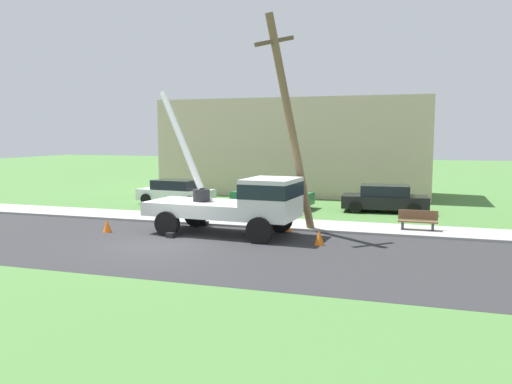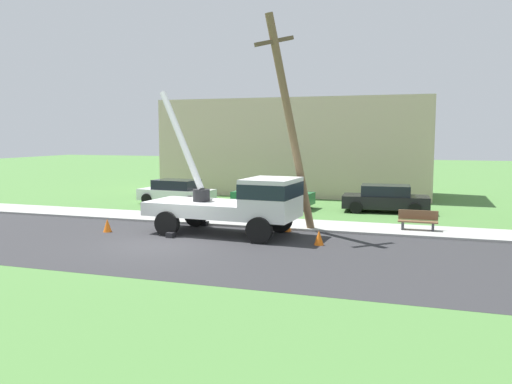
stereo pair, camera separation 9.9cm
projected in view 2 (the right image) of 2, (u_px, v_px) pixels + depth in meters
ground_plane at (260, 204)px, 30.59m from camera, size 120.00×120.00×0.00m
road_asphalt at (160, 245)px, 19.27m from camera, size 80.00×8.59×0.01m
sidewalk_strip at (218, 220)px, 24.51m from camera, size 80.00×2.54×0.10m
utility_truck at (241, 201)px, 20.93m from camera, size 6.75×3.21×5.98m
leaning_utility_pole at (290, 123)px, 21.13m from camera, size 2.09×2.44×8.81m
traffic_cone_ahead at (319, 238)px, 19.17m from camera, size 0.36×0.36×0.56m
traffic_cone_behind at (107, 225)px, 21.76m from camera, size 0.36×0.36×0.56m
traffic_cone_curbside at (287, 225)px, 21.88m from camera, size 0.36×0.36×0.56m
parked_sedan_white at (177, 192)px, 30.52m from camera, size 4.55×2.29×1.42m
parked_sedan_green at (273, 195)px, 29.01m from camera, size 4.52×2.23×1.42m
parked_sedan_black at (385, 199)px, 27.33m from camera, size 4.53×2.24×1.42m
park_bench at (418, 221)px, 21.73m from camera, size 1.60×0.45×0.90m
lowrise_building_backdrop at (296, 147)px, 36.00m from camera, size 18.00×6.00×6.40m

